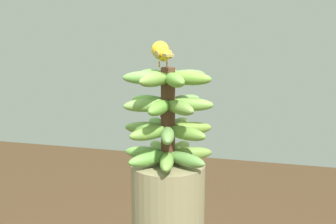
% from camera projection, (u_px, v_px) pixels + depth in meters
% --- Properties ---
extents(banana_bunch, '(0.29, 0.30, 0.31)m').
position_uv_depth(banana_bunch, '(168.00, 117.00, 1.27)').
color(banana_bunch, '#4C2D1E').
rests_on(banana_bunch, banana_tree).
extents(perched_bird, '(0.11, 0.18, 0.08)m').
position_uv_depth(perched_bird, '(162.00, 52.00, 1.27)').
color(perched_bird, '#C68933').
rests_on(perched_bird, banana_bunch).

